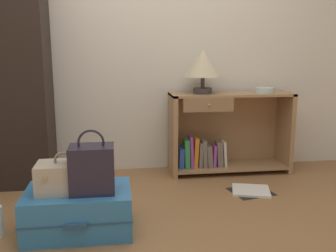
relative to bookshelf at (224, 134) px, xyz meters
name	(u,v)px	position (x,y,z in m)	size (l,w,h in m)	color
ground_plane	(166,240)	(-0.72, -1.26, -0.36)	(9.00, 9.00, 0.00)	olive
back_wall	(144,31)	(-0.72, 0.24, 0.94)	(6.40, 0.10, 2.60)	silver
bookshelf	(224,134)	(0.00, 0.00, 0.00)	(1.12, 0.37, 0.75)	#A37A51
table_lamp	(203,65)	(-0.21, -0.01, 0.64)	(0.33, 0.33, 0.39)	#3D3838
bowl	(264,90)	(0.36, -0.05, 0.41)	(0.17, 0.17, 0.05)	silver
suitcase_large	(79,210)	(-1.25, -1.06, -0.22)	(0.66, 0.46, 0.27)	teal
train_case	(63,177)	(-1.33, -1.07, 0.00)	(0.32, 0.23, 0.25)	#B7A88E
handbag	(92,169)	(-1.15, -1.11, 0.06)	(0.27, 0.20, 0.39)	#231E2D
open_book_on_floor	(251,191)	(0.07, -0.56, -0.35)	(0.37, 0.35, 0.02)	white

